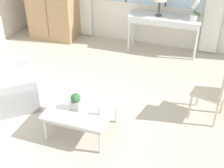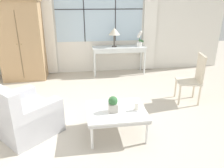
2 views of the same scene
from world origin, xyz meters
The scene contains 11 objects.
ground_plane centered at (0.00, 0.00, 0.00)m, with size 14.00×14.00×0.00m, color #BCB2A3.
wall_back_windowed centered at (0.00, 3.02, 1.41)m, with size 7.20×0.14×2.80m.
armoire centered at (-2.00, 2.65, 1.00)m, with size 1.11×0.67×1.98m.
console_table centered at (0.48, 2.71, 0.67)m, with size 1.45×0.46×0.76m.
table_lamp centered at (0.35, 2.71, 1.15)m, with size 0.30×0.30×0.50m.
potted_orchid centered at (1.04, 2.68, 0.92)m, with size 0.20×0.16×0.41m.
armchair_upholstered centered at (-1.50, 0.05, 0.28)m, with size 1.24×1.25×0.86m.
side_chair_wooden centered at (1.64, 0.71, 0.54)m, with size 0.52×0.52×0.98m.
coffee_table centered at (-0.07, -0.20, 0.36)m, with size 0.89×0.77×0.41m.
potted_plant_small centered at (-0.12, -0.24, 0.53)m, with size 0.14×0.14×0.24m.
pillar_candle centered at (0.23, -0.26, 0.46)m, with size 0.09×0.09×0.14m.
Camera 2 is at (-0.55, -3.09, 1.97)m, focal length 35.00 mm.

